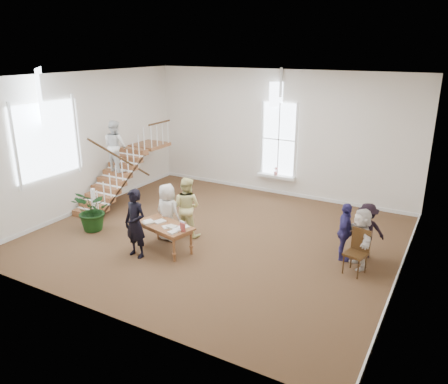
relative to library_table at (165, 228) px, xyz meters
The scene contains 12 objects.
ground 1.77m from the library_table, 62.92° to the left, with size 10.00×10.00×0.00m, color #4F361F.
room_shell 5.91m from the library_table, 82.72° to the left, with size 10.49×10.00×10.00m.
staircase 4.33m from the library_table, 148.41° to the left, with size 1.10×4.10×2.92m.
library_table is the anchor object (origin of this frame).
police_officer 0.83m from the library_table, 125.47° to the right, with size 0.67×0.44×1.83m, color black.
elderly_woman 0.73m from the library_table, 120.40° to the left, with size 0.81×0.52×1.65m, color silver.
person_yellow 1.13m from the library_table, 92.95° to the left, with size 0.85×0.66×1.75m, color #EFE795.
woman_cluster_a 4.67m from the library_table, 22.95° to the left, with size 0.90×0.37×1.53m, color navy.
woman_cluster_b 5.26m from the library_table, 25.58° to the left, with size 0.94×0.54×1.46m, color black.
woman_cluster_c 5.02m from the library_table, 18.87° to the left, with size 1.43×0.45×1.54m, color silver.
floor_plant 2.65m from the library_table, behind, with size 1.14×0.99×1.27m, color black.
side_chair 4.95m from the library_table, 15.28° to the left, with size 0.58×0.58×1.11m.
Camera 1 is at (5.88, -10.02, 5.26)m, focal length 35.00 mm.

